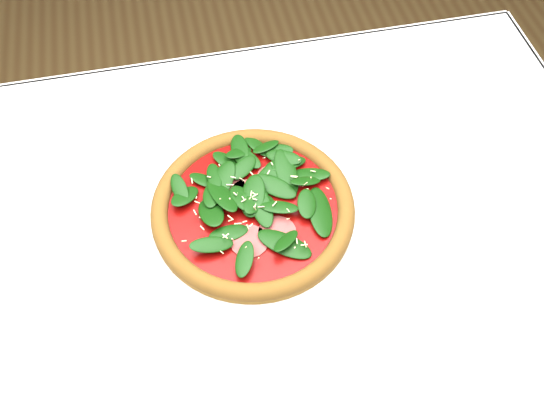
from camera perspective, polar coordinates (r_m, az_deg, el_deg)
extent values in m
plane|color=brown|center=(1.56, -1.96, -17.97)|extent=(6.00, 6.00, 0.00)
cube|color=silver|center=(0.89, -3.29, -4.40)|extent=(1.20, 0.80, 0.04)
cylinder|color=#4A311D|center=(1.50, 15.66, 3.32)|extent=(0.06, 0.06, 0.71)
cube|color=silver|center=(1.20, -6.54, 9.70)|extent=(1.20, 0.01, 0.22)
cylinder|color=silver|center=(0.89, -1.78, -1.04)|extent=(0.34, 0.34, 0.01)
torus|color=silver|center=(0.89, -1.78, -0.90)|extent=(0.34, 0.34, 0.01)
cylinder|color=olive|center=(0.88, -1.79, -0.66)|extent=(0.36, 0.36, 0.01)
torus|color=#A96E27|center=(0.87, -1.81, -0.37)|extent=(0.36, 0.36, 0.03)
cylinder|color=#800604|center=(0.87, -1.81, -0.37)|extent=(0.30, 0.30, 0.00)
cylinder|color=#98423C|center=(0.87, -1.81, -0.23)|extent=(0.26, 0.26, 0.00)
ellipsoid|color=#0D3509|center=(0.86, -1.83, 0.14)|extent=(0.29, 0.29, 0.02)
cylinder|color=beige|center=(0.86, -1.84, 0.36)|extent=(0.26, 0.26, 0.00)
cylinder|color=silver|center=(0.88, 21.38, -8.74)|extent=(0.13, 0.13, 0.01)
torus|color=silver|center=(0.88, 21.44, -8.66)|extent=(0.13, 0.13, 0.01)
cylinder|color=silver|center=(1.12, 23.44, 8.86)|extent=(0.13, 0.13, 0.01)
torus|color=silver|center=(1.12, 23.49, 8.96)|extent=(0.13, 0.13, 0.01)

